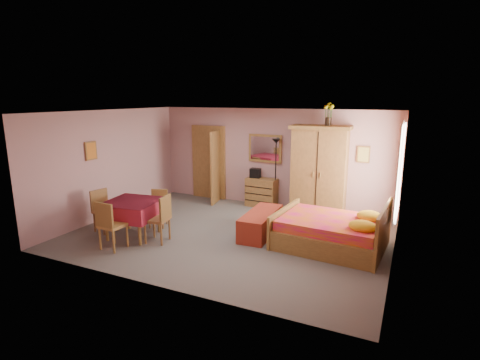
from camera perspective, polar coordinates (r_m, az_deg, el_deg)
The scene contains 23 objects.
floor at distance 8.15m, azimuth -1.54°, elevation -8.27°, with size 6.50×6.50×0.00m, color #6A645D.
ceiling at distance 7.62m, azimuth -1.66°, elevation 10.32°, with size 6.50×6.50×0.00m, color brown.
wall_back at distance 10.04m, azimuth 4.80°, elevation 3.37°, with size 6.50×0.10×2.60m, color tan.
wall_front at distance 5.72m, azimuth -12.88°, elevation -3.99°, with size 6.50×0.10×2.60m, color tan.
wall_left at distance 9.66m, azimuth -19.14°, elevation 2.35°, with size 0.10×5.00×2.60m, color tan.
wall_right at distance 6.99m, azimuth 22.97°, elevation -1.66°, with size 0.10×5.00×2.60m, color tan.
doorway at distance 10.85m, azimuth -4.74°, elevation 2.60°, with size 1.06×0.12×2.15m, color #9E6B35.
window at distance 8.14m, azimuth 23.15°, elevation 1.30°, with size 0.08×1.40×1.95m, color white.
picture_left at distance 9.16m, azimuth -21.78°, elevation 4.16°, with size 0.04×0.32×0.42m, color orange.
picture_back at distance 9.43m, azimuth 18.30°, elevation 3.72°, with size 0.30×0.04×0.40m, color #D8BF59.
chest_of_drawers at distance 10.07m, azimuth 3.30°, elevation -1.91°, with size 0.81×0.41×0.77m, color olive.
wall_mirror at distance 10.03m, azimuth 3.83°, elevation 4.83°, with size 0.95×0.05×0.75m, color silver.
stereo at distance 10.05m, azimuth 2.35°, elevation 1.07°, with size 0.27×0.20×0.25m, color black.
floor_lamp at distance 9.83m, azimuth 5.44°, elevation 0.91°, with size 0.24×0.24×1.84m, color black.
wardrobe at distance 9.37m, azimuth 11.97°, elevation 1.33°, with size 1.42×0.73×2.23m, color #996734.
sunflower_vase at distance 9.18m, azimuth 13.36°, elevation 9.75°, with size 0.22×0.22×0.54m, color yellow.
bed at distance 7.58m, azimuth 13.67°, elevation -6.45°, with size 2.05×1.61×0.95m, color #D6145F.
bench at distance 8.09m, azimuth 3.19°, elevation -6.58°, with size 0.55×1.48×0.49m, color maroon.
dining_table at distance 8.22m, azimuth -15.94°, elevation -5.71°, with size 1.06×1.06×0.78m, color maroon.
chair_south at distance 7.68m, azimuth -18.81°, elevation -6.46°, with size 0.44×0.44×0.97m, color #AD7B3A.
chair_north at distance 8.71m, azimuth -12.41°, elevation -4.29°, with size 0.38×0.38×0.83m, color #9F6936.
chair_west at distance 8.69m, azimuth -19.87°, elevation -4.50°, with size 0.42×0.42×0.92m, color brown.
chair_east at distance 7.79m, azimuth -12.54°, elevation -5.77°, with size 0.44×0.44×0.97m, color #8F5E30.
Camera 1 is at (3.41, -6.81, 2.90)m, focal length 28.00 mm.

